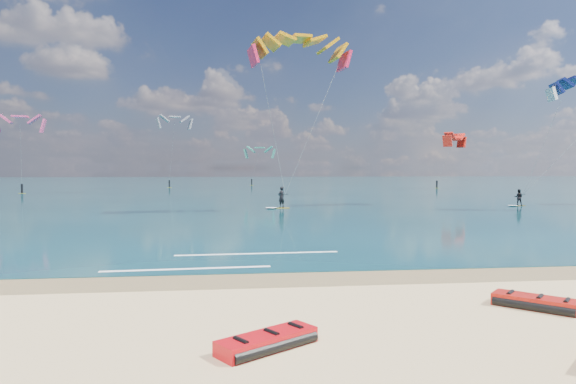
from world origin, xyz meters
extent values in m
plane|color=tan|center=(0.00, 40.00, 0.00)|extent=(320.00, 320.00, 0.00)
cube|color=brown|center=(0.00, 3.00, 0.00)|extent=(320.00, 2.40, 0.01)
cube|color=#0A343C|center=(0.00, 104.00, 0.02)|extent=(320.00, 200.00, 0.04)
cube|color=yellow|center=(4.90, 33.06, 0.07)|extent=(1.50, 0.55, 0.07)
imported|color=black|center=(4.90, 33.06, 1.07)|extent=(0.85, 0.81, 1.95)
cylinder|color=black|center=(5.22, 32.73, 1.36)|extent=(0.60, 0.08, 0.04)
cube|color=#B78F1B|center=(28.42, 33.35, 0.07)|extent=(1.26, 0.41, 0.06)
imported|color=black|center=(28.42, 33.35, 0.88)|extent=(0.98, 0.92, 1.60)
cylinder|color=black|center=(28.70, 33.07, 1.16)|extent=(0.51, 0.04, 0.04)
cube|color=white|center=(-1.49, 5.00, 0.04)|extent=(6.23, 0.58, 0.01)
cube|color=white|center=(1.30, 8.10, 0.04)|extent=(7.12, 0.50, 0.01)
camera|label=1|loc=(0.08, -14.08, 3.77)|focal=32.00mm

